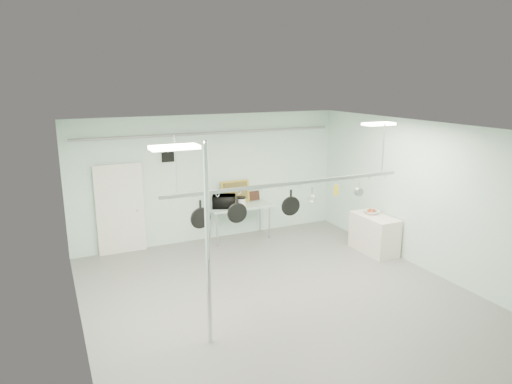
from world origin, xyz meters
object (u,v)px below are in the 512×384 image
prep_table (240,208)px  fruit_bowl (372,212)px  skillet_right (291,203)px  skillet_mid (237,210)px  chrome_pole (208,247)px  pot_rack (290,182)px  side_cabinet (374,234)px  microwave (224,201)px  coffee_canister (242,203)px  skillet_left (201,214)px

prep_table → fruit_bowl: (2.58, -2.02, 0.11)m
fruit_bowl → skillet_right: bearing=-156.6°
skillet_mid → chrome_pole: bearing=-129.3°
prep_table → skillet_mid: skillet_mid is taller
pot_rack → skillet_right: pot_rack is taller
side_cabinet → microwave: (-2.98, 2.18, 0.62)m
coffee_canister → fruit_bowl: bearing=-35.5°
side_cabinet → pot_rack: 3.62m
prep_table → coffee_canister: bearing=-93.8°
microwave → skillet_right: 3.37m
pot_rack → skillet_left: (-1.71, 0.00, -0.39)m
prep_table → coffee_canister: 0.25m
prep_table → chrome_pole: bearing=-118.7°
coffee_canister → skillet_right: bearing=-96.6°
chrome_pole → microwave: (1.87, 4.18, -0.53)m
skillet_right → pot_rack: bearing=-174.6°
skillet_left → side_cabinet: bearing=6.8°
prep_table → side_cabinet: bearing=-40.8°
coffee_canister → skillet_right: skillet_right is taller
pot_rack → skillet_left: size_ratio=9.72×
coffee_canister → skillet_mid: (-1.43, -3.13, 0.82)m
fruit_bowl → skillet_left: 4.95m
fruit_bowl → chrome_pole: bearing=-156.0°
chrome_pole → prep_table: 4.85m
chrome_pole → fruit_bowl: bearing=24.0°
skillet_left → skillet_right: 1.73m
side_cabinet → skillet_left: (-4.66, -1.10, 1.39)m
pot_rack → skillet_mid: 1.11m
prep_table → skillet_mid: (-1.44, -3.30, 1.00)m
prep_table → skillet_right: size_ratio=3.27×
pot_rack → coffee_canister: 3.38m
chrome_pole → coffee_canister: size_ratio=14.11×
side_cabinet → coffee_canister: 3.32m
microwave → fruit_bowl: (3.01, -2.00, -0.12)m
coffee_canister → skillet_mid: size_ratio=0.46×
pot_rack → coffee_canister: size_ratio=21.16×
prep_table → skillet_mid: size_ratio=3.21×
chrome_pole → skillet_mid: (0.86, 0.90, 0.24)m
pot_rack → skillet_right: (0.02, 0.00, -0.39)m
prep_table → microwave: size_ratio=2.77×
prep_table → coffee_canister: coffee_canister is taller
chrome_pole → side_cabinet: (4.85, 2.00, -1.15)m
fruit_bowl → skillet_right: (-2.96, -1.28, 0.90)m
side_cabinet → skillet_left: skillet_left is taller
skillet_left → skillet_right: bearing=-6.5°
side_cabinet → coffee_canister: bearing=141.6°
fruit_bowl → skillet_left: skillet_left is taller
prep_table → coffee_canister: (-0.01, -0.17, 0.19)m
chrome_pole → skillet_left: size_ratio=6.48×
prep_table → pot_rack: (-0.40, -3.30, 1.40)m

